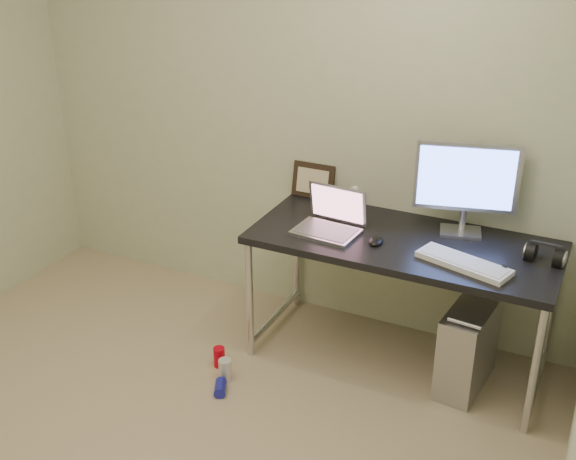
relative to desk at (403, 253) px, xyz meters
The scene contains 16 objects.
wall_back 1.04m from the desk, 156.29° to the left, with size 3.50×0.02×2.50m, color beige.
desk is the anchor object (origin of this frame).
tower_computer 0.59m from the desk, ahead, with size 0.24×0.47×0.50m.
cable_a 0.53m from the desk, 40.33° to the left, with size 0.01×0.01×0.70m, color black.
cable_b 0.60m from the desk, 32.21° to the left, with size 0.01×0.01×0.72m, color black.
can_red 1.16m from the desk, 150.61° to the right, with size 0.06×0.06×0.12m, color red.
can_white 1.13m from the desk, 142.81° to the right, with size 0.07×0.07×0.13m, color silver.
can_blue 1.19m from the desk, 136.88° to the right, with size 0.06×0.06×0.11m, color #1E21AA.
laptop 0.42m from the desk, behind, with size 0.35×0.30×0.23m.
monitor 0.49m from the desk, 40.26° to the left, with size 0.52×0.20×0.50m.
keyboard 0.39m from the desk, 24.36° to the right, with size 0.46×0.15×0.03m, color white.
mouse_right 0.56m from the desk, 15.95° to the right, with size 0.07×0.11×0.04m, color black.
mouse_left 0.19m from the desk, 138.16° to the right, with size 0.07×0.11×0.04m, color black.
headphones 0.70m from the desk, ahead, with size 0.19×0.11×0.12m.
picture_frame 0.76m from the desk, 153.93° to the left, with size 0.26×0.03×0.21m, color black.
webcam 0.51m from the desk, 144.61° to the left, with size 0.05×0.04×0.13m.
Camera 1 is at (1.71, -1.89, 2.39)m, focal length 45.00 mm.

